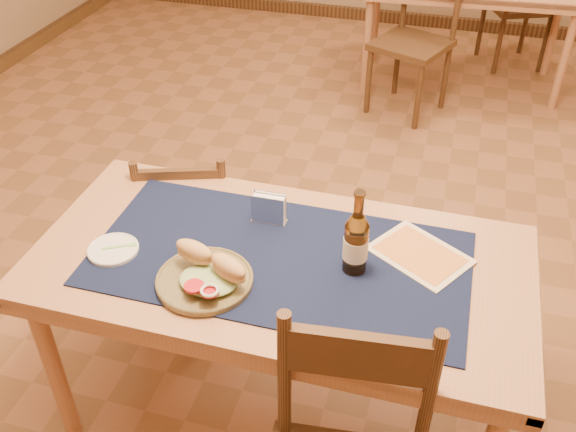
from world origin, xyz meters
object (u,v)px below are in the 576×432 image
(chair_main_far, at_px, (189,224))
(sandwich_plate, at_px, (207,275))
(main_table, at_px, (280,278))
(napkin_holder, at_px, (269,209))
(beer_bottle, at_px, (356,242))

(chair_main_far, bearing_deg, sandwich_plate, -60.41)
(chair_main_far, height_order, sandwich_plate, sandwich_plate)
(main_table, xyz_separation_m, chair_main_far, (-0.54, 0.47, -0.24))
(chair_main_far, relative_size, napkin_holder, 6.71)
(main_table, distance_m, beer_bottle, 0.31)
(sandwich_plate, height_order, beer_bottle, beer_bottle)
(chair_main_far, distance_m, beer_bottle, 1.01)
(main_table, xyz_separation_m, beer_bottle, (0.24, 0.01, 0.20))
(main_table, xyz_separation_m, sandwich_plate, (-0.18, -0.17, 0.12))
(main_table, height_order, chair_main_far, chair_main_far)
(beer_bottle, relative_size, napkin_holder, 2.38)
(chair_main_far, bearing_deg, napkin_holder, -32.99)
(sandwich_plate, bearing_deg, main_table, 44.40)
(main_table, relative_size, napkin_holder, 13.03)
(chair_main_far, relative_size, beer_bottle, 2.82)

